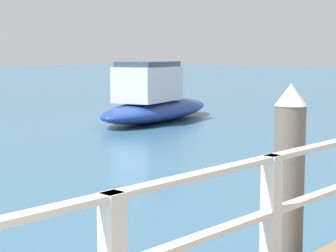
# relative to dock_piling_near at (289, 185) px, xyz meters

# --- Properties ---
(dock_piling_near) EXTENTS (0.29, 0.29, 1.88)m
(dock_piling_near) POSITION_rel_dock_piling_near_xyz_m (0.00, 0.00, 0.00)
(dock_piling_near) COLOR #6B6056
(dock_piling_near) RESTS_ON ground_plane
(boat_0) EXTENTS (3.53, 6.23, 1.88)m
(boat_0) POSITION_rel_dock_piling_near_xyz_m (-10.06, 8.56, -0.32)
(boat_0) COLOR navy
(boat_0) RESTS_ON ground_plane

